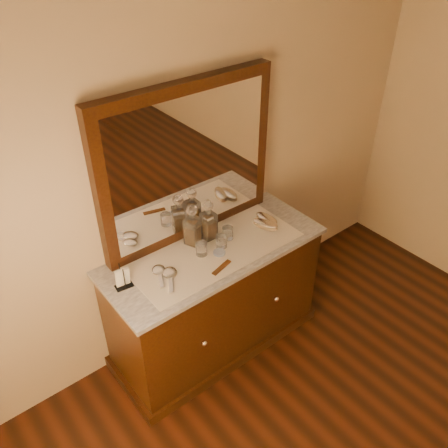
{
  "coord_description": "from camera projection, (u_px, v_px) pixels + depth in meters",
  "views": [
    {
      "loc": [
        -1.37,
        0.14,
        2.69
      ],
      "look_at": [
        0.0,
        1.85,
        1.1
      ],
      "focal_mm": 37.47,
      "sensor_mm": 36.0,
      "label": 1
    }
  ],
  "objects": [
    {
      "name": "pin_dish",
      "position": [
        219.0,
        253.0,
        2.87
      ],
      "size": [
        0.08,
        0.08,
        0.01
      ],
      "primitive_type": "cylinder",
      "rotation": [
        0.0,
        0.0,
        0.07
      ],
      "color": "white",
      "rests_on": "lace_runner"
    },
    {
      "name": "dresser_cabinet",
      "position": [
        215.0,
        299.0,
        3.18
      ],
      "size": [
        1.4,
        0.55,
        0.82
      ],
      "primitive_type": "cube",
      "color": "black",
      "rests_on": "floor"
    },
    {
      "name": "decanter_left",
      "position": [
        193.0,
        229.0,
        2.9
      ],
      "size": [
        0.11,
        0.11,
        0.28
      ],
      "color": "brown",
      "rests_on": "lace_runner"
    },
    {
      "name": "napkin_rack",
      "position": [
        123.0,
        278.0,
        2.61
      ],
      "size": [
        0.11,
        0.07,
        0.15
      ],
      "color": "black",
      "rests_on": "marble_top"
    },
    {
      "name": "lace_runner",
      "position": [
        216.0,
        250.0,
        2.9
      ],
      "size": [
        1.1,
        0.45,
        0.0
      ],
      "primitive_type": "cube",
      "color": "silver",
      "rests_on": "marble_top"
    },
    {
      "name": "decanter_right",
      "position": [
        208.0,
        223.0,
        2.95
      ],
      "size": [
        0.09,
        0.09,
        0.28
      ],
      "color": "brown",
      "rests_on": "lace_runner"
    },
    {
      "name": "mirror_frame",
      "position": [
        188.0,
        164.0,
        2.78
      ],
      "size": [
        1.2,
        0.08,
        1.0
      ],
      "primitive_type": "cube",
      "color": "black",
      "rests_on": "marble_top"
    },
    {
      "name": "knob_left",
      "position": [
        204.0,
        343.0,
        2.82
      ],
      "size": [
        0.04,
        0.04,
        0.04
      ],
      "primitive_type": "sphere",
      "color": "silver",
      "rests_on": "dresser_cabinet"
    },
    {
      "name": "knob_right",
      "position": [
        276.0,
        299.0,
        3.12
      ],
      "size": [
        0.04,
        0.04,
        0.04
      ],
      "primitive_type": "sphere",
      "color": "silver",
      "rests_on": "dresser_cabinet"
    },
    {
      "name": "tumblers",
      "position": [
        217.0,
        241.0,
        2.91
      ],
      "size": [
        0.3,
        0.11,
        0.08
      ],
      "color": "white",
      "rests_on": "lace_runner"
    },
    {
      "name": "brush_near",
      "position": [
        265.0,
        224.0,
        3.08
      ],
      "size": [
        0.14,
        0.19,
        0.05
      ],
      "color": "#947A5B",
      "rests_on": "lace_runner"
    },
    {
      "name": "hand_mirror_inner",
      "position": [
        170.0,
        275.0,
        2.7
      ],
      "size": [
        0.16,
        0.22,
        0.02
      ],
      "color": "silver",
      "rests_on": "lace_runner"
    },
    {
      "name": "marble_top",
      "position": [
        214.0,
        251.0,
        2.93
      ],
      "size": [
        1.44,
        0.59,
        0.03
      ],
      "primitive_type": "cube",
      "color": "silver",
      "rests_on": "dresser_cabinet"
    },
    {
      "name": "comb",
      "position": [
        222.0,
        267.0,
        2.77
      ],
      "size": [
        0.16,
        0.07,
        0.01
      ],
      "primitive_type": "cube",
      "rotation": [
        0.0,
        0.0,
        0.26
      ],
      "color": "brown",
      "rests_on": "lace_runner"
    },
    {
      "name": "brush_far",
      "position": [
        267.0,
        219.0,
        3.13
      ],
      "size": [
        0.09,
        0.18,
        0.05
      ],
      "color": "#947A5B",
      "rests_on": "lace_runner"
    },
    {
      "name": "mirror_glass",
      "position": [
        191.0,
        166.0,
        2.76
      ],
      "size": [
        1.06,
        0.01,
        0.86
      ],
      "primitive_type": "cube",
      "color": "white",
      "rests_on": "marble_top"
    },
    {
      "name": "dresser_plinth",
      "position": [
        215.0,
        336.0,
        3.39
      ],
      "size": [
        1.46,
        0.59,
        0.08
      ],
      "primitive_type": "cube",
      "color": "black",
      "rests_on": "floor"
    },
    {
      "name": "hand_mirror_outer",
      "position": [
        159.0,
        272.0,
        2.73
      ],
      "size": [
        0.13,
        0.21,
        0.02
      ],
      "color": "silver",
      "rests_on": "lace_runner"
    }
  ]
}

